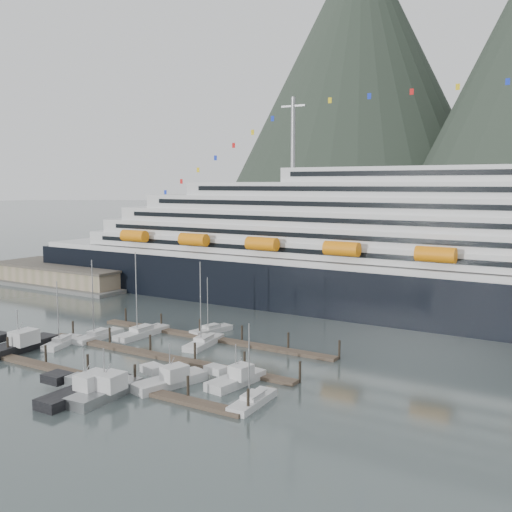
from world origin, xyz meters
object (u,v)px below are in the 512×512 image
object	(u,v)px
sailboat_c	(204,343)
trawler_a	(18,345)
warehouse	(67,276)
sailboat_e	(142,333)
sailboat_b	(98,336)
trawler_d	(169,380)
sailboat_h	(253,402)
sailboat_a	(62,343)
cruise_ship	(472,260)
trawler_e	(235,379)
sailboat_f	(211,331)
trawler_b	(104,391)
trawler_c	(84,389)

from	to	relation	value
sailboat_c	trawler_a	size ratio (longest dim) A/B	1.07
warehouse	sailboat_e	size ratio (longest dim) A/B	2.94
sailboat_e	trawler_a	xyz separation A→B (m)	(-10.47, -17.77, 0.49)
sailboat_b	trawler_d	xyz separation A→B (m)	(26.61, -12.36, 0.41)
sailboat_c	sailboat_h	distance (m)	28.44
sailboat_a	sailboat_b	size ratio (longest dim) A/B	0.79
cruise_ship	trawler_a	xyz separation A→B (m)	(-57.18, -61.19, -11.10)
warehouse	trawler_e	distance (m)	94.41
sailboat_b	sailboat_f	world-z (taller)	sailboat_b
sailboat_a	sailboat_b	bearing A→B (deg)	-34.26
sailboat_c	sailboat_h	bearing A→B (deg)	-139.79
trawler_e	sailboat_f	bearing A→B (deg)	49.05
sailboat_f	trawler_b	size ratio (longest dim) A/B	0.97
sailboat_e	trawler_d	xyz separation A→B (m)	(21.47, -17.83, 0.39)
cruise_ship	trawler_e	xyz separation A→B (m)	(-18.08, -56.13, -11.22)
warehouse	sailboat_a	bearing A→B (deg)	-41.19
sailboat_h	trawler_d	xyz separation A→B (m)	(-13.22, 0.06, 0.44)
sailboat_a	trawler_b	distance (m)	28.02
sailboat_e	trawler_b	bearing A→B (deg)	-145.05
trawler_a	trawler_e	world-z (taller)	trawler_a
sailboat_a	trawler_e	xyz separation A→B (m)	(35.68, -0.93, 0.41)
warehouse	sailboat_f	xyz separation A→B (m)	(64.43, -22.01, -1.85)
trawler_a	trawler_b	xyz separation A→B (m)	(27.77, -7.87, -0.04)
sailboat_e	sailboat_c	bearing A→B (deg)	-85.79
trawler_d	sailboat_e	bearing A→B (deg)	64.78
warehouse	sailboat_c	world-z (taller)	sailboat_c
sailboat_c	sailboat_e	size ratio (longest dim) A/B	0.94
sailboat_c	trawler_b	xyz separation A→B (m)	(4.10, -26.40, 0.46)
trawler_c	trawler_e	world-z (taller)	trawler_c
trawler_d	sailboat_f	bearing A→B (deg)	39.64
sailboat_f	trawler_c	distance (m)	35.43
sailboat_c	trawler_a	xyz separation A→B (m)	(-23.68, -18.53, 0.50)
sailboat_c	trawler_e	bearing A→B (deg)	-139.94
sailboat_a	sailboat_h	distance (m)	42.18
warehouse	trawler_c	world-z (taller)	trawler_c
warehouse	sailboat_a	distance (m)	64.18
cruise_ship	trawler_e	distance (m)	60.03
warehouse	sailboat_e	bearing A→B (deg)	-28.86
sailboat_e	trawler_e	size ratio (longest dim) A/B	1.61
sailboat_f	trawler_d	bearing A→B (deg)	-142.56
warehouse	sailboat_e	distance (m)	63.18
sailboat_a	sailboat_c	size ratio (longest dim) A/B	0.77
sailboat_f	trawler_b	xyz separation A→B (m)	(8.19, -34.11, 0.50)
sailboat_b	trawler_d	bearing A→B (deg)	-117.46
trawler_a	sailboat_e	bearing A→B (deg)	-34.04
sailboat_a	trawler_e	size ratio (longest dim) A/B	1.17
sailboat_a	sailboat_b	distance (m)	6.58
sailboat_e	sailboat_h	size ratio (longest dim) A/B	1.45
sailboat_e	sailboat_f	distance (m)	12.45
sailboat_f	trawler_d	distance (m)	29.06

